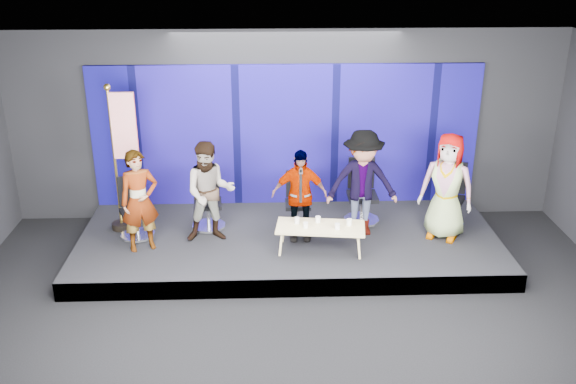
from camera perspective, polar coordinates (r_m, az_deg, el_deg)
name	(u,v)px	position (r m, az deg, el deg)	size (l,w,h in m)	color
ground	(296,337)	(8.82, 0.71, -12.77)	(10.00, 10.00, 0.00)	black
room_walls	(297,167)	(7.69, 0.80, 2.22)	(10.02, 8.02, 3.51)	black
riser	(289,243)	(10.89, 0.08, -4.56)	(7.00, 3.00, 0.30)	black
backdrop	(286,136)	(11.70, -0.19, 5.03)	(7.00, 0.08, 2.60)	#09075A
chair_a	(136,217)	(10.97, -13.39, -2.20)	(0.75, 0.75, 1.02)	silver
panelist_a	(139,201)	(10.32, -13.07, -0.78)	(0.60, 0.40, 1.65)	black
chair_b	(208,208)	(11.08, -7.13, -1.45)	(0.64, 0.64, 1.04)	silver
panelist_b	(210,192)	(10.42, -6.97, -0.01)	(0.82, 0.64, 1.69)	black
chair_c	(298,209)	(11.06, 0.86, -1.48)	(0.54, 0.54, 0.95)	silver
panelist_c	(299,195)	(10.42, 1.01, -0.28)	(0.91, 0.38, 1.54)	black
chair_d	(362,201)	(11.28, 6.57, -0.83)	(0.63, 0.63, 1.12)	silver
panelist_d	(362,183)	(10.61, 6.62, 0.78)	(1.17, 0.67, 1.81)	black
chair_e	(448,205)	(11.41, 14.03, -1.12)	(0.84, 0.84, 1.11)	silver
panelist_e	(447,187)	(10.75, 13.94, 0.47)	(0.88, 0.57, 1.79)	black
coffee_table	(320,228)	(10.17, 2.90, -3.21)	(1.45, 0.76, 0.43)	tan
mug_a	(297,220)	(10.22, 0.81, -2.54)	(0.08, 0.08, 0.10)	white
mug_b	(306,225)	(10.07, 1.59, -2.95)	(0.08, 0.08, 0.09)	white
mug_c	(318,219)	(10.27, 2.68, -2.44)	(0.08, 0.08, 0.10)	white
mug_d	(337,226)	(10.05, 4.42, -3.07)	(0.08, 0.08, 0.10)	white
mug_e	(349,222)	(10.20, 5.46, -2.69)	(0.09, 0.09, 0.10)	white
flag_stand	(122,155)	(10.91, -14.55, 3.21)	(0.58, 0.34, 2.52)	black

